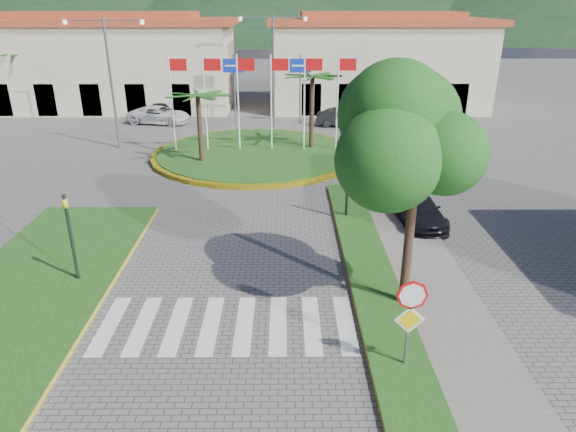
{
  "coord_description": "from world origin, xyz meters",
  "views": [
    {
      "loc": [
        1.81,
        -8.77,
        8.85
      ],
      "look_at": [
        1.92,
        8.0,
        1.81
      ],
      "focal_mm": 32.0,
      "sensor_mm": 36.0,
      "label": 1
    }
  ],
  "objects_px": {
    "roundabout_island": "(256,153)",
    "stop_sign": "(410,311)",
    "deciduous_tree": "(418,145)",
    "car_side_right": "(417,209)",
    "white_van": "(159,115)",
    "car_dark_a": "(166,108)",
    "car_dark_b": "(344,118)"
  },
  "relations": [
    {
      "from": "car_side_right",
      "to": "white_van",
      "type": "bearing_deg",
      "value": 122.97
    },
    {
      "from": "roundabout_island",
      "to": "car_dark_a",
      "type": "height_order",
      "value": "roundabout_island"
    },
    {
      "from": "white_van",
      "to": "car_side_right",
      "type": "relative_size",
      "value": 1.13
    },
    {
      "from": "roundabout_island",
      "to": "stop_sign",
      "type": "distance_m",
      "value": 20.69
    },
    {
      "from": "stop_sign",
      "to": "car_dark_a",
      "type": "relative_size",
      "value": 0.71
    },
    {
      "from": "car_dark_b",
      "to": "car_side_right",
      "type": "height_order",
      "value": "car_dark_b"
    },
    {
      "from": "white_van",
      "to": "car_dark_a",
      "type": "relative_size",
      "value": 1.27
    },
    {
      "from": "stop_sign",
      "to": "car_side_right",
      "type": "xyz_separation_m",
      "value": [
        2.6,
        9.67,
        -1.18
      ]
    },
    {
      "from": "car_dark_b",
      "to": "car_side_right",
      "type": "relative_size",
      "value": 0.98
    },
    {
      "from": "white_van",
      "to": "car_dark_b",
      "type": "bearing_deg",
      "value": -82.44
    },
    {
      "from": "roundabout_island",
      "to": "car_side_right",
      "type": "xyz_separation_m",
      "value": [
        7.5,
        -10.36,
        0.44
      ]
    },
    {
      "from": "deciduous_tree",
      "to": "white_van",
      "type": "distance_m",
      "value": 29.77
    },
    {
      "from": "roundabout_island",
      "to": "stop_sign",
      "type": "relative_size",
      "value": 4.79
    },
    {
      "from": "stop_sign",
      "to": "white_van",
      "type": "xyz_separation_m",
      "value": [
        -12.85,
        29.21,
        -1.13
      ]
    },
    {
      "from": "white_van",
      "to": "car_dark_b",
      "type": "distance_m",
      "value": 14.29
    },
    {
      "from": "car_dark_a",
      "to": "stop_sign",
      "type": "bearing_deg",
      "value": 178.95
    },
    {
      "from": "roundabout_island",
      "to": "stop_sign",
      "type": "xyz_separation_m",
      "value": [
        4.9,
        -20.04,
        1.62
      ]
    },
    {
      "from": "roundabout_island",
      "to": "deciduous_tree",
      "type": "xyz_separation_m",
      "value": [
        5.5,
        -17.0,
        5.0
      ]
    },
    {
      "from": "white_van",
      "to": "car_side_right",
      "type": "bearing_deg",
      "value": -129.61
    },
    {
      "from": "roundabout_island",
      "to": "car_side_right",
      "type": "distance_m",
      "value": 12.8
    },
    {
      "from": "car_dark_a",
      "to": "car_side_right",
      "type": "bearing_deg",
      "value": -168.25
    },
    {
      "from": "roundabout_island",
      "to": "white_van",
      "type": "distance_m",
      "value": 12.15
    },
    {
      "from": "car_side_right",
      "to": "stop_sign",
      "type": "bearing_deg",
      "value": -110.42
    },
    {
      "from": "white_van",
      "to": "roundabout_island",
      "type": "bearing_deg",
      "value": -127.01
    },
    {
      "from": "deciduous_tree",
      "to": "car_side_right",
      "type": "bearing_deg",
      "value": 73.23
    },
    {
      "from": "stop_sign",
      "to": "car_side_right",
      "type": "height_order",
      "value": "stop_sign"
    },
    {
      "from": "deciduous_tree",
      "to": "car_dark_a",
      "type": "xyz_separation_m",
      "value": [
        -13.5,
        28.99,
        -4.54
      ]
    },
    {
      "from": "roundabout_island",
      "to": "deciduous_tree",
      "type": "relative_size",
      "value": 1.87
    },
    {
      "from": "car_dark_b",
      "to": "car_side_right",
      "type": "bearing_deg",
      "value": -168.78
    },
    {
      "from": "roundabout_island",
      "to": "stop_sign",
      "type": "height_order",
      "value": "roundabout_island"
    },
    {
      "from": "deciduous_tree",
      "to": "roundabout_island",
      "type": "bearing_deg",
      "value": 107.91
    },
    {
      "from": "car_dark_b",
      "to": "roundabout_island",
      "type": "bearing_deg",
      "value": 149.48
    }
  ]
}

